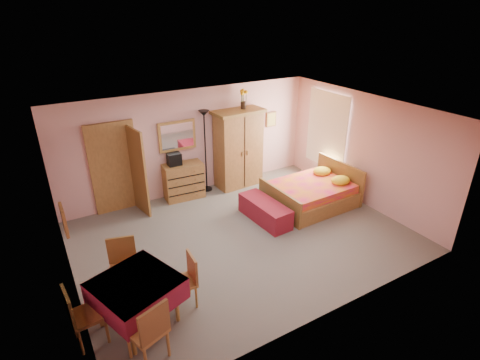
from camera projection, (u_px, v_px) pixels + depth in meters
floor at (243, 236)px, 7.78m from camera, size 6.50×6.50×0.00m
ceiling at (244, 114)px, 6.67m from camera, size 6.50×6.50×0.00m
wall_back at (191, 142)px, 9.17m from camera, size 6.50×0.10×2.60m
wall_front at (334, 245)px, 5.27m from camera, size 6.50×0.10×2.60m
wall_left at (62, 225)px, 5.74m from camera, size 0.10×5.00×2.60m
wall_right at (363, 150)px, 8.71m from camera, size 0.10×5.00×2.60m
doorway at (115, 169)px, 8.40m from camera, size 1.06×0.12×2.15m
window at (327, 130)px, 9.56m from camera, size 0.08×1.40×1.95m
picture_left at (64, 220)px, 5.11m from camera, size 0.04×0.32×0.42m
picture_back at (271, 119)px, 10.12m from camera, size 0.30×0.04×0.40m
chest_of_drawers at (184, 181)px, 9.16m from camera, size 0.98×0.54×0.90m
wall_mirror at (177, 136)px, 8.85m from camera, size 0.92×0.06×0.72m
stereo at (174, 159)px, 8.86m from camera, size 0.32×0.24×0.29m
floor_lamp at (205, 152)px, 9.29m from camera, size 0.33×0.33×2.09m
wardrobe at (238, 149)px, 9.59m from camera, size 1.33×0.74×2.02m
sunflower_vase at (243, 99)px, 9.17m from camera, size 0.20×0.20×0.49m
bed at (311, 187)px, 8.83m from camera, size 1.98×1.58×0.90m
bench at (265, 211)px, 8.27m from camera, size 0.59×1.39×0.45m
dining_table at (138, 303)px, 5.50m from camera, size 1.38×1.38×0.79m
chair_south at (147, 330)px, 4.91m from camera, size 0.57×0.57×1.00m
chair_north at (124, 270)px, 6.04m from camera, size 0.54×0.54×0.98m
chair_west at (87, 314)px, 5.17m from camera, size 0.48×0.48×0.97m
chair_east at (182, 282)px, 5.83m from camera, size 0.43×0.43×0.89m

